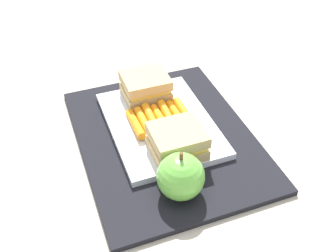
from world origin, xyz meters
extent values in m
plane|color=#B7AD99|center=(0.00, 0.00, 0.00)|extent=(2.40, 2.40, 0.00)
cube|color=black|center=(0.00, 0.00, 0.01)|extent=(0.36, 0.28, 0.01)
cube|color=white|center=(-0.03, 0.00, 0.02)|extent=(0.23, 0.17, 0.01)
cube|color=tan|center=(-0.10, 0.00, 0.03)|extent=(0.07, 0.08, 0.02)
cube|color=#F4CC4C|center=(-0.10, 0.00, 0.04)|extent=(0.07, 0.07, 0.01)
cube|color=tan|center=(-0.10, 0.00, 0.06)|extent=(0.07, 0.08, 0.02)
cube|color=tan|center=(0.05, 0.00, 0.03)|extent=(0.07, 0.08, 0.02)
cube|color=#F4CC4C|center=(0.05, 0.00, 0.04)|extent=(0.07, 0.07, 0.01)
cube|color=tan|center=(0.05, 0.00, 0.06)|extent=(0.07, 0.08, 0.02)
cylinder|color=orange|center=(-0.03, -0.04, 0.03)|extent=(0.08, 0.01, 0.02)
cylinder|color=orange|center=(-0.02, -0.03, 0.03)|extent=(0.08, 0.01, 0.01)
cylinder|color=orange|center=(-0.03, -0.01, 0.03)|extent=(0.08, 0.01, 0.02)
cylinder|color=orange|center=(-0.02, 0.00, 0.03)|extent=(0.08, 0.01, 0.02)
cylinder|color=orange|center=(-0.02, 0.01, 0.03)|extent=(0.08, 0.01, 0.02)
cylinder|color=orange|center=(-0.02, 0.03, 0.03)|extent=(0.08, 0.01, 0.02)
cylinder|color=orange|center=(-0.03, 0.04, 0.03)|extent=(0.08, 0.01, 0.02)
sphere|color=#66B742|center=(0.12, -0.02, 0.04)|extent=(0.07, 0.07, 0.07)
cylinder|color=brown|center=(0.12, -0.02, 0.08)|extent=(0.01, 0.00, 0.01)
camera|label=1|loc=(0.47, -0.17, 0.46)|focal=43.25mm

